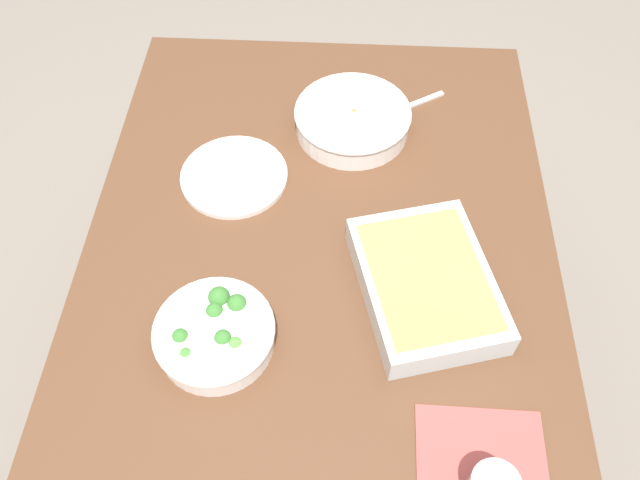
% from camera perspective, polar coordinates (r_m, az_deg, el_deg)
% --- Properties ---
extents(ground_plane, '(6.00, 6.00, 0.00)m').
position_cam_1_polar(ground_plane, '(1.88, 0.00, -13.28)').
color(ground_plane, slate).
extents(dining_table, '(1.20, 0.90, 0.74)m').
position_cam_1_polar(dining_table, '(1.31, 0.00, -2.31)').
color(dining_table, brown).
rests_on(dining_table, ground_plane).
extents(stew_bowl, '(0.25, 0.25, 0.06)m').
position_cam_1_polar(stew_bowl, '(1.41, 2.90, 10.68)').
color(stew_bowl, white).
rests_on(stew_bowl, dining_table).
extents(broccoli_bowl, '(0.21, 0.21, 0.07)m').
position_cam_1_polar(broccoli_bowl, '(1.11, -9.29, -8.17)').
color(broccoli_bowl, white).
rests_on(broccoli_bowl, dining_table).
extents(baking_dish, '(0.35, 0.29, 0.06)m').
position_cam_1_polar(baking_dish, '(1.15, 9.42, -3.79)').
color(baking_dish, silver).
rests_on(baking_dish, dining_table).
extents(side_plate, '(0.22, 0.22, 0.01)m').
position_cam_1_polar(side_plate, '(1.34, -7.62, 5.64)').
color(side_plate, white).
rests_on(side_plate, dining_table).
extents(spoon_by_stew, '(0.11, 0.16, 0.01)m').
position_cam_1_polar(spoon_by_stew, '(1.48, 7.22, 11.48)').
color(spoon_by_stew, silver).
rests_on(spoon_by_stew, dining_table).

